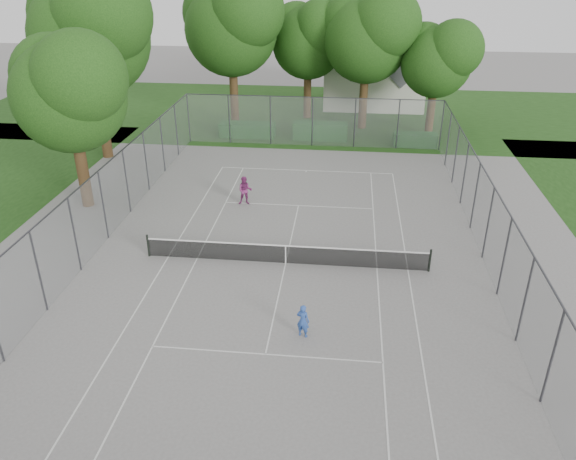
# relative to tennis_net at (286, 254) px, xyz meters

# --- Properties ---
(ground) EXTENTS (120.00, 120.00, 0.00)m
(ground) POSITION_rel_tennis_net_xyz_m (0.00, 0.00, -0.51)
(ground) COLOR slate
(ground) RESTS_ON ground
(grass_far) EXTENTS (60.00, 20.00, 0.00)m
(grass_far) POSITION_rel_tennis_net_xyz_m (0.00, 26.00, -0.51)
(grass_far) COLOR #1B4012
(grass_far) RESTS_ON ground
(court_markings) EXTENTS (11.03, 23.83, 0.01)m
(court_markings) POSITION_rel_tennis_net_xyz_m (0.00, 0.00, -0.50)
(court_markings) COLOR silver
(court_markings) RESTS_ON ground
(tennis_net) EXTENTS (12.87, 0.10, 1.10)m
(tennis_net) POSITION_rel_tennis_net_xyz_m (0.00, 0.00, 0.00)
(tennis_net) COLOR black
(tennis_net) RESTS_ON ground
(perimeter_fence) EXTENTS (18.08, 34.08, 3.52)m
(perimeter_fence) POSITION_rel_tennis_net_xyz_m (0.00, 0.00, 1.30)
(perimeter_fence) COLOR #38383D
(perimeter_fence) RESTS_ON ground
(tree_far_left) EXTENTS (7.99, 7.29, 11.48)m
(tree_far_left) POSITION_rel_tennis_net_xyz_m (-6.41, 21.52, 7.38)
(tree_far_left) COLOR #3E2916
(tree_far_left) RESTS_ON ground
(tree_far_midleft) EXTENTS (6.61, 6.03, 9.49)m
(tree_far_midleft) POSITION_rel_tennis_net_xyz_m (-0.85, 24.37, 6.01)
(tree_far_midleft) COLOR #3E2916
(tree_far_midleft) RESTS_ON ground
(tree_far_midright) EXTENTS (7.29, 6.66, 10.48)m
(tree_far_midright) POSITION_rel_tennis_net_xyz_m (3.71, 21.80, 6.69)
(tree_far_midright) COLOR #3E2916
(tree_far_midright) RESTS_ON ground
(tree_far_right) EXTENTS (5.89, 5.38, 8.47)m
(tree_far_right) POSITION_rel_tennis_net_xyz_m (8.75, 20.60, 5.31)
(tree_far_right) COLOR #3E2916
(tree_far_right) RESTS_ON ground
(tree_side_back) EXTENTS (8.51, 7.77, 12.24)m
(tree_side_back) POSITION_rel_tennis_net_xyz_m (-13.61, 13.03, 7.90)
(tree_side_back) COLOR #3E2916
(tree_side_back) RESTS_ON ground
(tree_side_front) EXTENTS (6.62, 6.04, 9.51)m
(tree_side_front) POSITION_rel_tennis_net_xyz_m (-11.56, 5.16, 6.02)
(tree_side_front) COLOR #3E2916
(tree_side_front) RESTS_ON ground
(hedge_left) EXTENTS (4.17, 1.25, 1.04)m
(hedge_left) POSITION_rel_tennis_net_xyz_m (-4.99, 18.62, 0.01)
(hedge_left) COLOR #194E1A
(hedge_left) RESTS_ON ground
(hedge_mid) EXTENTS (4.00, 1.14, 1.26)m
(hedge_mid) POSITION_rel_tennis_net_xyz_m (0.50, 18.52, 0.12)
(hedge_mid) COLOR #194E1A
(hedge_mid) RESTS_ON ground
(hedge_right) EXTENTS (3.08, 1.13, 0.92)m
(hedge_right) POSITION_rel_tennis_net_xyz_m (7.36, 17.73, -0.05)
(hedge_right) COLOR #194E1A
(hedge_right) RESTS_ON ground
(house) EXTENTS (8.62, 6.68, 10.73)m
(house) POSITION_rel_tennis_net_xyz_m (4.62, 29.48, 3.81)
(house) COLOR silver
(house) RESTS_ON ground
(girl_player) EXTENTS (0.57, 0.46, 1.35)m
(girl_player) POSITION_rel_tennis_net_xyz_m (1.22, -5.19, 0.16)
(girl_player) COLOR #2C51A7
(girl_player) RESTS_ON ground
(woman_player) EXTENTS (0.85, 0.70, 1.62)m
(woman_player) POSITION_rel_tennis_net_xyz_m (-2.96, 6.30, 0.30)
(woman_player) COLOR #7D2963
(woman_player) RESTS_ON ground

